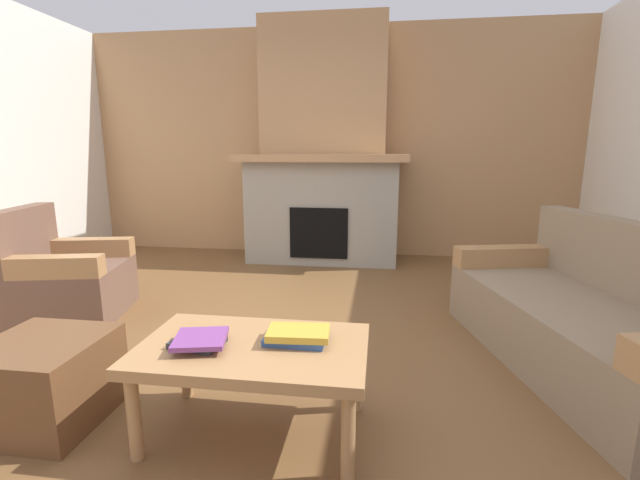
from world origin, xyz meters
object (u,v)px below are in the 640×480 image
Objects in this scene: fireplace at (323,160)px; couch at (590,320)px; armchair at (63,279)px; coffee_table at (253,356)px; ottoman at (46,381)px.

couch is at bearing -51.68° from fireplace.
armchair is 0.91× the size of coffee_table.
couch is at bearing 18.42° from ottoman.
ottoman is (-1.00, -0.04, -0.18)m from coffee_table.
coffee_table is (0.12, -3.29, -0.79)m from fireplace.
couch is at bearing 26.36° from coffee_table.
couch is 1.95× the size of coffee_table.
coffee_table is (1.87, -1.18, 0.08)m from armchair.
armchair is 1.75× the size of ottoman.
coffee_table is 1.02m from ottoman.
armchair is at bearing -129.67° from fireplace.
fireplace reaches higher than coffee_table.
fireplace is at bearing 50.33° from armchair.
fireplace is 1.39× the size of couch.
ottoman is at bearing -54.83° from armchair.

